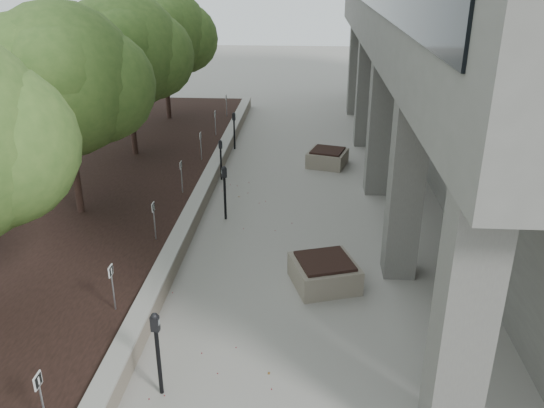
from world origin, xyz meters
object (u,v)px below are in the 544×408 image
(parking_meter_2, at_px, (158,354))
(crabapple_tree_3, at_px, (67,112))
(crabapple_tree_5, at_px, (165,54))
(planter_back, at_px, (327,157))
(crabapple_tree_4, at_px, (128,76))
(parking_meter_5, at_px, (234,131))
(planter_front, at_px, (324,272))
(parking_meter_3, at_px, (225,193))
(parking_meter_4, at_px, (221,160))

(parking_meter_2, bearing_deg, crabapple_tree_3, 124.89)
(crabapple_tree_5, relative_size, planter_back, 4.36)
(crabapple_tree_4, bearing_deg, parking_meter_5, 31.81)
(parking_meter_2, xyz_separation_m, planter_front, (2.74, 3.60, -0.47))
(crabapple_tree_3, distance_m, parking_meter_3, 4.53)
(parking_meter_5, bearing_deg, crabapple_tree_5, 141.40)
(planter_front, bearing_deg, parking_meter_5, 108.62)
(crabapple_tree_4, distance_m, parking_meter_3, 6.27)
(crabapple_tree_5, bearing_deg, parking_meter_2, -76.94)
(planter_back, bearing_deg, parking_meter_5, 154.67)
(crabapple_tree_3, distance_m, crabapple_tree_4, 5.00)
(crabapple_tree_3, xyz_separation_m, parking_meter_2, (3.77, -6.25, -2.34))
(parking_meter_3, relative_size, parking_meter_5, 1.09)
(crabapple_tree_4, distance_m, planter_front, 10.43)
(parking_meter_5, distance_m, planter_front, 10.21)
(crabapple_tree_3, xyz_separation_m, crabapple_tree_4, (0.00, 5.00, 0.00))
(parking_meter_3, bearing_deg, planter_front, -72.60)
(parking_meter_2, bearing_deg, parking_meter_4, 96.79)
(crabapple_tree_5, relative_size, parking_meter_2, 3.47)
(crabapple_tree_3, bearing_deg, crabapple_tree_5, 90.00)
(parking_meter_2, height_order, planter_front, parking_meter_2)
(crabapple_tree_4, distance_m, parking_meter_5, 4.52)
(crabapple_tree_3, height_order, planter_front, crabapple_tree_3)
(crabapple_tree_4, xyz_separation_m, parking_meter_5, (3.25, 2.02, -2.40))
(crabapple_tree_4, xyz_separation_m, parking_meter_4, (3.25, -1.32, -2.44))
(crabapple_tree_3, height_order, parking_meter_2, crabapple_tree_3)
(crabapple_tree_4, xyz_separation_m, planter_back, (6.76, 0.36, -2.83))
(crabapple_tree_5, height_order, parking_meter_5, crabapple_tree_5)
(parking_meter_2, distance_m, planter_front, 4.55)
(planter_front, height_order, planter_back, planter_front)
(crabapple_tree_3, bearing_deg, parking_meter_3, 9.25)
(planter_front, bearing_deg, planter_back, 88.21)
(parking_meter_3, distance_m, planter_back, 5.58)
(planter_front, bearing_deg, parking_meter_4, 117.20)
(crabapple_tree_4, bearing_deg, crabapple_tree_5, 90.00)
(crabapple_tree_3, relative_size, planter_front, 4.12)
(parking_meter_3, relative_size, planter_front, 1.18)
(crabapple_tree_5, relative_size, planter_front, 4.12)
(crabapple_tree_5, distance_m, planter_front, 14.50)
(parking_meter_5, xyz_separation_m, planter_back, (3.51, -1.66, -0.43))
(crabapple_tree_5, bearing_deg, planter_front, -62.78)
(crabapple_tree_4, height_order, parking_meter_2, crabapple_tree_4)
(planter_front, relative_size, planter_back, 1.06)
(crabapple_tree_4, relative_size, parking_meter_5, 3.79)
(parking_meter_4, bearing_deg, crabapple_tree_5, 99.51)
(parking_meter_5, relative_size, planter_front, 1.09)
(parking_meter_4, bearing_deg, planter_front, -80.51)
(crabapple_tree_5, bearing_deg, parking_meter_5, -42.56)
(planter_front, bearing_deg, parking_meter_2, -127.22)
(parking_meter_2, height_order, parking_meter_3, parking_meter_2)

